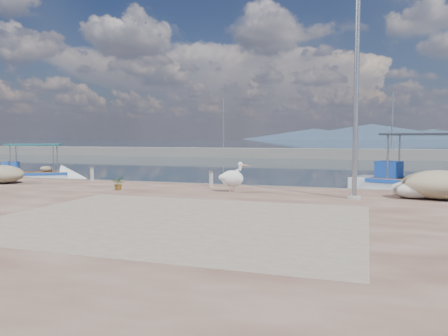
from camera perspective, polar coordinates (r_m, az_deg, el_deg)
ground at (r=14.02m, az=-4.89°, el=-6.34°), size 1400.00×1400.00×0.00m
quay at (r=8.90m, az=-20.55°, el=-10.99°), size 44.00×22.00×0.50m
quay_patch at (r=10.83m, az=-6.28°, el=-6.72°), size 9.00×7.00×0.01m
breakwater at (r=52.99m, az=12.34°, el=1.84°), size 120.00×2.20×7.50m
mountains at (r=662.71m, az=18.19°, el=4.41°), size 370.00×280.00×22.00m
boat_left at (r=27.69m, az=-23.55°, el=-1.14°), size 5.34×4.12×2.50m
boat_right at (r=21.41m, az=24.69°, el=-2.44°), size 6.90×4.36×3.16m
pelican at (r=16.08m, az=1.13°, el=-1.31°), size 1.16×0.82×1.12m
lamp_post at (r=14.92m, az=16.88°, el=8.77°), size 0.44×0.96×7.00m
bollard_near at (r=17.91m, az=-1.69°, el=-1.30°), size 0.22×0.22×0.66m
bollard_far at (r=21.19m, az=-16.86°, el=-0.64°), size 0.22×0.22×0.66m
potted_plant at (r=17.26m, az=-13.58°, el=-1.96°), size 0.58×0.55×0.51m
net_pile_c at (r=15.89m, az=26.42°, el=-1.97°), size 2.42×1.73×0.95m
net_pile_b at (r=21.61m, az=-27.05°, el=-0.73°), size 2.05×1.59×0.80m
net_pile_d at (r=15.81m, az=23.61°, el=-2.60°), size 1.53×1.15×0.58m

